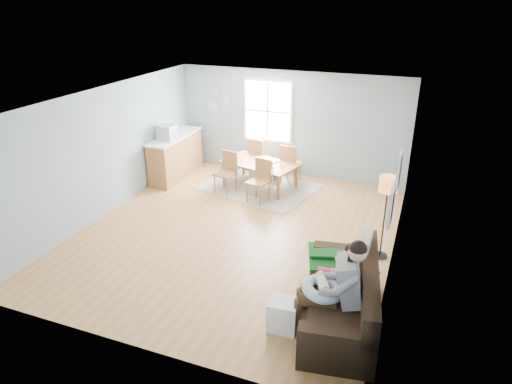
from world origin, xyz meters
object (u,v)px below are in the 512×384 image
at_px(father, 336,285).
at_px(chair_ne, 290,161).
at_px(chair_sw, 227,169).
at_px(monitor, 167,132).
at_px(counter, 176,156).
at_px(toddler, 342,265).
at_px(dining_table, 259,175).
at_px(storage_cube, 283,314).
at_px(chair_nw, 258,154).
at_px(floor_lamp, 388,191).
at_px(chair_se, 260,177).
at_px(sofa, 345,301).
at_px(baby_swing, 272,181).

distance_m(father, chair_ne, 5.60).
distance_m(chair_sw, monitor, 1.79).
bearing_deg(monitor, counter, 93.05).
height_order(toddler, dining_table, toddler).
height_order(toddler, storage_cube, toddler).
bearing_deg(father, chair_sw, 130.26).
xyz_separation_m(toddler, chair_sw, (-3.44, 3.55, -0.22)).
bearing_deg(chair_ne, counter, -168.30).
xyz_separation_m(chair_nw, chair_ne, (0.93, -0.22, 0.00)).
bearing_deg(floor_lamp, chair_se, 152.27).
relative_size(sofa, storage_cube, 5.22).
bearing_deg(chair_nw, monitor, -148.47).
xyz_separation_m(floor_lamp, baby_swing, (-2.75, 1.93, -0.93)).
bearing_deg(dining_table, baby_swing, -21.78).
distance_m(storage_cube, baby_swing, 4.74).
height_order(floor_lamp, storage_cube, floor_lamp).
bearing_deg(baby_swing, toddler, -57.72).
bearing_deg(floor_lamp, chair_ne, 132.99).
xyz_separation_m(chair_se, monitor, (-2.57, 0.29, 0.71)).
bearing_deg(chair_se, sofa, -53.35).
xyz_separation_m(toddler, floor_lamp, (0.40, 1.80, 0.51)).
height_order(sofa, chair_nw, chair_nw).
bearing_deg(father, chair_ne, 113.45).
relative_size(chair_sw, chair_ne, 0.98).
xyz_separation_m(storage_cube, counter, (-4.43, 4.69, 0.33)).
bearing_deg(chair_sw, baby_swing, 9.34).
distance_m(sofa, counter, 6.69).
bearing_deg(monitor, father, -39.18).
distance_m(father, toddler, 0.54).
bearing_deg(counter, toddler, -38.05).
bearing_deg(chair_se, chair_sw, 166.78).
bearing_deg(dining_table, father, -43.76).
relative_size(toddler, chair_nw, 0.93).
xyz_separation_m(sofa, counter, (-5.22, 4.19, 0.23)).
distance_m(toddler, counter, 6.48).
relative_size(father, storage_cube, 3.27).
bearing_deg(chair_sw, monitor, 177.55).
xyz_separation_m(father, floor_lamp, (0.37, 2.34, 0.49)).
relative_size(toddler, storage_cube, 2.02).
bearing_deg(floor_lamp, storage_cube, -113.11).
xyz_separation_m(chair_se, chair_nw, (-0.63, 1.48, 0.01)).
distance_m(counter, baby_swing, 2.77).
bearing_deg(floor_lamp, baby_swing, 145.04).
xyz_separation_m(storage_cube, chair_ne, (-1.54, 5.29, 0.35)).
relative_size(chair_ne, counter, 0.51).
relative_size(storage_cube, counter, 0.23).
distance_m(floor_lamp, baby_swing, 3.49).
relative_size(floor_lamp, counter, 0.79).
distance_m(floor_lamp, dining_table, 4.06).
bearing_deg(counter, chair_nw, 22.64).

